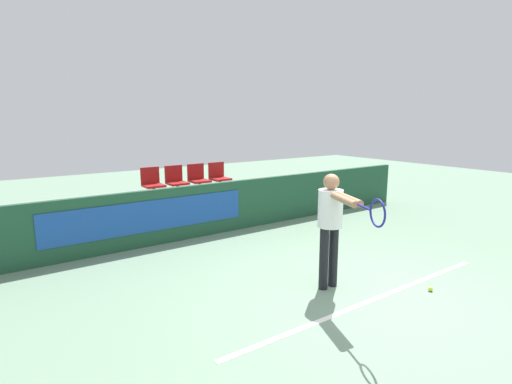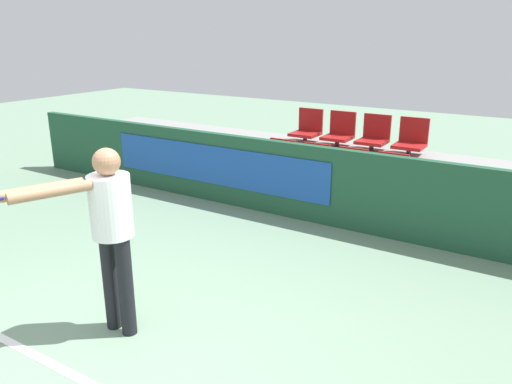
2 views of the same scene
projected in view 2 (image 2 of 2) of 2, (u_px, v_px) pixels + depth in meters
The scene contains 14 objects.
ground_plane at pixel (74, 382), 3.79m from camera, with size 30.00×30.00×0.00m, color gray.
court_baseline at pixel (79, 378), 3.83m from camera, with size 4.87×0.08×0.01m.
barrier_wall at pixel (307, 183), 6.90m from camera, with size 10.97×0.14×1.08m.
bleacher_tier_front at pixel (326, 197), 7.46m from camera, with size 10.57×1.00×0.36m.
bleacher_tier_middle at pixel (351, 170), 8.21m from camera, with size 10.57×1.00×0.72m.
stadium_chair_0 at pixel (279, 161), 7.88m from camera, with size 0.45×0.45×0.56m.
stadium_chair_1 at pixel (313, 166), 7.59m from camera, with size 0.45×0.45×0.56m.
stadium_chair_2 at pixel (349, 172), 7.29m from camera, with size 0.45×0.45×0.56m.
stadium_chair_3 at pixel (389, 178), 6.99m from camera, with size 0.45×0.45×0.56m.
stadium_chair_4 at pixel (307, 128), 8.58m from camera, with size 0.45×0.45×0.56m.
stadium_chair_5 at pixel (339, 132), 8.28m from camera, with size 0.45×0.45×0.56m.
stadium_chair_6 at pixel (374, 136), 7.98m from camera, with size 0.45×0.45×0.56m.
stadium_chair_7 at pixel (411, 140), 7.69m from camera, with size 0.45×0.45×0.56m.
tennis_player at pixel (104, 222), 4.10m from camera, with size 0.70×1.47×1.66m.
Camera 2 is at (2.85, -1.96, 2.54)m, focal length 35.00 mm.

